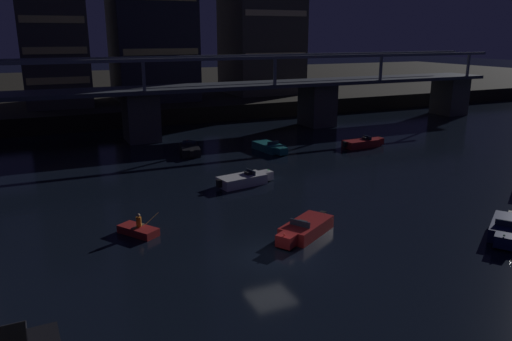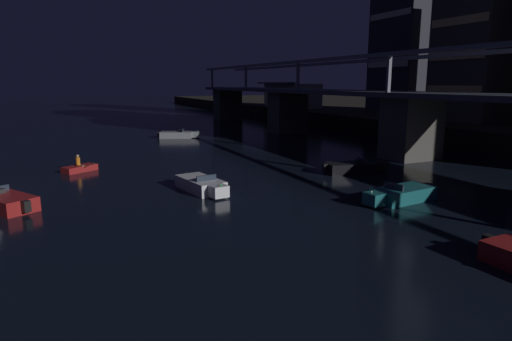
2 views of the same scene
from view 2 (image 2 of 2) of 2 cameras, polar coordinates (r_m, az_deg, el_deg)
river_bridge at (r=42.07m, az=19.55°, el=7.02°), size 99.99×6.40×9.38m
tower_west_tall at (r=61.78m, az=28.42°, el=14.75°), size 8.45×12.07×19.77m
waterfront_pavilion at (r=85.00m, az=4.62°, el=9.67°), size 12.40×7.40×4.70m
speedboat_near_center at (r=27.13m, az=18.22°, el=-2.95°), size 2.29×5.23×1.16m
speedboat_mid_left at (r=34.72m, az=12.59°, el=0.39°), size 2.51×5.22×1.16m
speedboat_mid_center at (r=28.35m, az=-7.01°, el=-1.85°), size 5.23×2.45×1.16m
speedboat_far_left at (r=28.05m, az=-29.89°, el=-3.45°), size 4.83×3.69×1.16m
speedboat_far_right at (r=56.12m, az=-10.05°, el=4.58°), size 3.13×5.07×1.16m
dinghy_with_paddler at (r=36.99m, az=-21.86°, el=0.29°), size 2.70×2.78×1.36m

